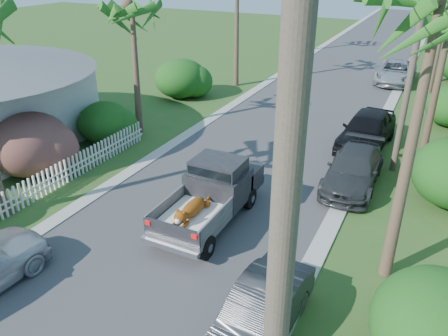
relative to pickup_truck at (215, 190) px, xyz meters
The scene contains 16 objects.
road 18.64m from the pickup_truck, 91.44° to the left, with size 8.00×100.00×0.02m, color #38383A.
curb_left 19.24m from the pickup_truck, 104.37° to the left, with size 0.60×100.00×0.06m, color #A5A39E.
curb_right 19.03m from the pickup_truck, 78.36° to the left, with size 0.60×100.00×0.06m, color #A5A39E.
pickup_truck is the anchor object (origin of this frame).
parked_car_rn 5.52m from the pickup_truck, 51.32° to the right, with size 1.39×4.00×1.32m, color #2C2E31.
parked_car_rm 5.87m from the pickup_truck, 49.14° to the left, with size 1.91×4.70×1.36m, color #2F3235.
parked_car_rf 9.33m from the pickup_truck, 67.39° to the left, with size 2.00×4.96×1.69m, color black.
parked_car_rd 21.63m from the pickup_truck, 81.14° to the left, with size 2.46×5.34×1.48m, color #ADB0B4.
palm_l_b 10.52m from the pickup_truck, 142.34° to the left, with size 4.40×4.40×7.40m.
shrub_l_b 8.28m from the pickup_truck, behind, with size 3.00×3.30×2.60m, color #A6174D.
shrub_l_c 8.66m from the pickup_truck, 155.35° to the left, with size 2.40×2.64×2.00m, color #184513.
shrub_l_d 14.37m from the pickup_truck, 126.10° to the left, with size 3.20×3.52×2.40m, color #184513.
shrub_r_a 7.90m from the pickup_truck, 25.42° to the right, with size 2.80×3.08×2.30m, color #184513.
picket_fence 6.55m from the pickup_truck, behind, with size 0.10×11.00×1.00m, color white.
utility_pole_b 9.11m from the pickup_truck, 52.17° to the left, with size 1.60×0.26×9.00m.
utility_pole_c 22.50m from the pickup_truck, 76.64° to the left, with size 1.60×0.26×9.00m.
Camera 1 is at (6.58, -5.16, 8.32)m, focal length 35.00 mm.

